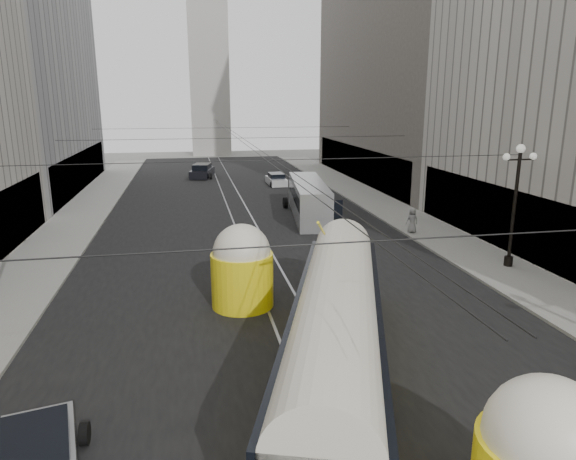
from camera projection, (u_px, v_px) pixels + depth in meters
name	position (u px, v px, depth m)	size (l,w,h in m)	color
road	(242.00, 218.00, 38.66)	(20.00, 85.00, 0.02)	black
sidewalk_left	(83.00, 214.00, 39.77)	(4.00, 72.00, 0.15)	gray
sidewalk_right	(377.00, 202.00, 44.18)	(4.00, 72.00, 0.15)	gray
rail_left	(232.00, 219.00, 38.53)	(0.12, 85.00, 0.04)	gray
rail_right	(252.00, 218.00, 38.80)	(0.12, 85.00, 0.04)	gray
building_right_far	(416.00, 23.00, 53.06)	(12.60, 32.60, 32.60)	#514C47
distant_tower	(208.00, 58.00, 80.15)	(6.00, 6.00, 31.36)	#B2AFA8
lamppost_right_mid	(515.00, 199.00, 26.26)	(1.86, 0.44, 6.37)	black
catenary	(243.00, 140.00, 36.27)	(25.00, 72.00, 0.23)	black
streetcar	(336.00, 329.00, 15.88)	(7.13, 16.04, 3.68)	yellow
city_bus	(309.00, 198.00, 38.65)	(3.57, 10.92, 2.72)	#B4B5B9
sedan_white_far	(276.00, 180.00, 53.43)	(1.74, 4.02, 1.26)	white
sedan_dark_far	(202.00, 171.00, 58.73)	(3.06, 5.24, 1.55)	black
pedestrian_sidewalk_right	(412.00, 220.00, 33.70)	(0.81, 0.50, 1.65)	gray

